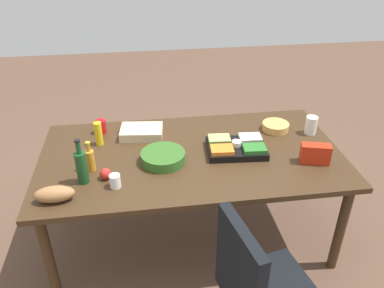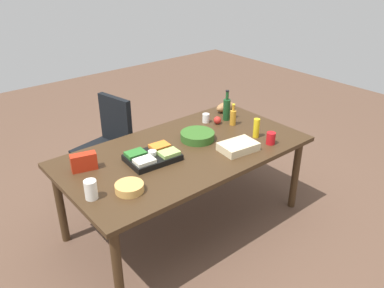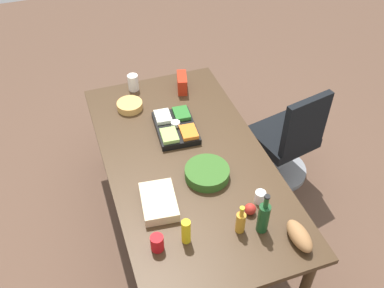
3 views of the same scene
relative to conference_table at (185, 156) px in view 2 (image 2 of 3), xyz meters
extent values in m
plane|color=brown|center=(0.00, 0.00, -0.71)|extent=(10.00, 10.00, 0.00)
cube|color=#3D2917|center=(0.00, 0.00, 0.05)|extent=(2.17, 1.15, 0.04)
cylinder|color=#3D2917|center=(-0.99, -0.49, -0.34)|extent=(0.07, 0.07, 0.74)
cylinder|color=#3D2917|center=(0.99, -0.49, -0.34)|extent=(0.07, 0.07, 0.74)
cylinder|color=#3D2917|center=(-0.99, 0.49, -0.34)|extent=(0.07, 0.07, 0.74)
cylinder|color=#3D2917|center=(0.99, 0.49, -0.34)|extent=(0.07, 0.07, 0.74)
cylinder|color=gray|center=(0.31, -1.00, -0.69)|extent=(0.56, 0.56, 0.05)
cylinder|color=gray|center=(0.31, -1.00, -0.47)|extent=(0.06, 0.06, 0.39)
cube|color=black|center=(0.31, -1.00, -0.27)|extent=(0.57, 0.57, 0.09)
cube|color=black|center=(0.10, -1.04, 0.03)|extent=(0.15, 0.44, 0.51)
cylinder|color=#184721|center=(-0.74, -0.24, 0.18)|extent=(0.07, 0.07, 0.22)
cylinder|color=#184721|center=(-0.74, -0.24, 0.33)|extent=(0.03, 0.03, 0.08)
cylinder|color=black|center=(-0.74, -0.24, 0.38)|extent=(0.04, 0.04, 0.01)
cylinder|color=white|center=(0.97, 0.16, 0.14)|extent=(0.10, 0.10, 0.14)
cylinder|color=white|center=(-0.53, -0.33, 0.11)|extent=(0.07, 0.07, 0.09)
cube|color=beige|center=(-0.35, 0.31, 0.10)|extent=(0.34, 0.26, 0.07)
cube|color=red|center=(0.83, -0.24, 0.14)|extent=(0.21, 0.13, 0.14)
cylinder|color=#326121|center=(-0.21, -0.08, 0.11)|extent=(0.34, 0.34, 0.07)
cube|color=black|center=(0.33, -0.02, 0.09)|extent=(0.44, 0.33, 0.05)
cube|color=orange|center=(0.21, -0.09, 0.13)|extent=(0.17, 0.13, 0.03)
cube|color=#2B6E29|center=(0.44, -0.10, 0.13)|extent=(0.17, 0.13, 0.03)
cube|color=#9AC060|center=(0.22, 0.06, 0.13)|extent=(0.17, 0.13, 0.03)
cube|color=silver|center=(0.45, 0.05, 0.13)|extent=(0.17, 0.13, 0.03)
cylinder|color=white|center=(0.33, -0.02, 0.14)|extent=(0.07, 0.07, 0.04)
cylinder|color=orange|center=(-0.70, -0.11, 0.14)|extent=(0.06, 0.06, 0.15)
cylinder|color=orange|center=(-0.70, -0.11, 0.25)|extent=(0.03, 0.03, 0.06)
cylinder|color=gold|center=(-0.70, -0.11, 0.28)|extent=(0.03, 0.03, 0.01)
cylinder|color=red|center=(-0.66, 0.40, 0.12)|extent=(0.10, 0.10, 0.11)
cylinder|color=yellow|center=(-0.66, 0.22, 0.16)|extent=(0.06, 0.06, 0.18)
sphere|color=#B42720|center=(-0.60, -0.23, 0.11)|extent=(0.09, 0.09, 0.08)
ellipsoid|color=#9F6C40|center=(-0.89, -0.42, 0.12)|extent=(0.24, 0.11, 0.10)
cylinder|color=#DCA352|center=(0.72, 0.25, 0.10)|extent=(0.23, 0.23, 0.06)
camera|label=1|loc=(-0.33, -2.34, 1.56)|focal=36.17mm
camera|label=2|loc=(1.88, 2.37, 1.66)|focal=36.64mm
camera|label=3|loc=(-2.10, 0.69, 2.27)|focal=40.24mm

